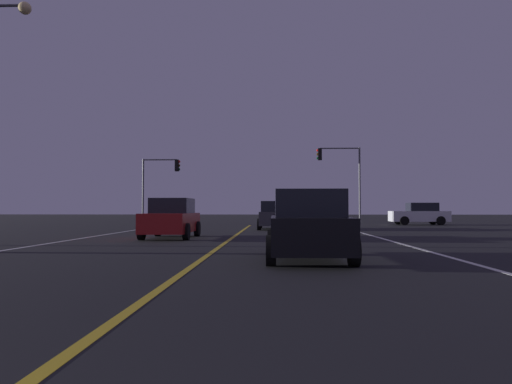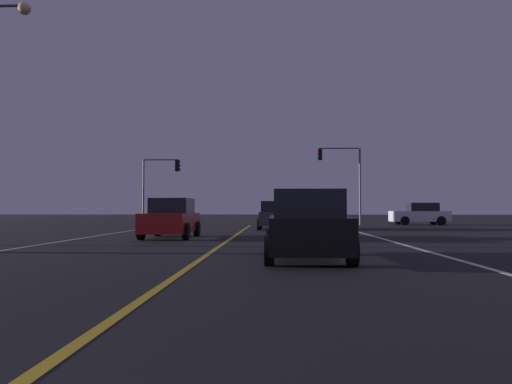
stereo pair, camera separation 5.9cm
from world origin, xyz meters
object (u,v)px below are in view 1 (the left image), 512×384
(traffic_light_near_right, at_px, (340,168))
(traffic_light_near_left, at_px, (161,176))
(car_ahead_far, at_px, (274,216))
(car_crossing_side, at_px, (420,214))
(car_oncoming, at_px, (172,219))
(car_lead_same_lane, at_px, (308,226))

(traffic_light_near_right, xyz_separation_m, traffic_light_near_left, (-13.74, 0.00, -0.58))
(car_ahead_far, height_order, traffic_light_near_right, traffic_light_near_right)
(car_ahead_far, bearing_deg, car_crossing_side, -54.21)
(car_crossing_side, distance_m, traffic_light_near_left, 20.17)
(car_ahead_far, relative_size, traffic_light_near_left, 0.85)
(car_crossing_side, height_order, car_oncoming, same)
(car_crossing_side, height_order, car_ahead_far, same)
(car_crossing_side, relative_size, car_ahead_far, 1.00)
(car_oncoming, bearing_deg, traffic_light_near_left, -165.07)
(car_ahead_far, xyz_separation_m, car_oncoming, (-4.42, -8.80, 0.00))
(car_crossing_side, bearing_deg, traffic_light_near_right, 5.86)
(car_crossing_side, distance_m, traffic_light_near_right, 7.17)
(car_crossing_side, bearing_deg, car_ahead_far, 35.79)
(car_ahead_far, height_order, car_lead_same_lane, same)
(traffic_light_near_right, bearing_deg, car_crossing_side, -174.14)
(car_ahead_far, xyz_separation_m, car_lead_same_lane, (0.79, -17.27, 0.00))
(traffic_light_near_right, height_order, traffic_light_near_left, traffic_light_near_right)
(car_lead_same_lane, height_order, traffic_light_near_left, traffic_light_near_left)
(car_oncoming, height_order, traffic_light_near_left, traffic_light_near_left)
(car_crossing_side, xyz_separation_m, traffic_light_near_right, (-6.20, -0.64, 3.55))
(car_ahead_far, bearing_deg, traffic_light_near_right, -33.89)
(car_crossing_side, distance_m, car_oncoming, 22.98)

